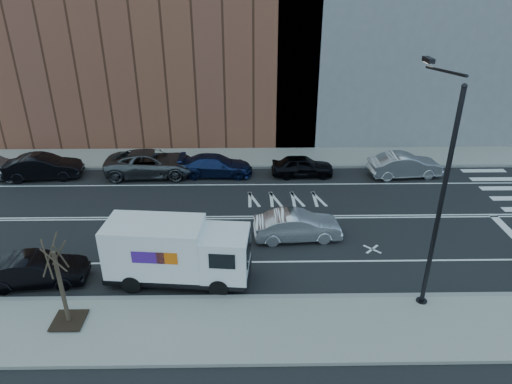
{
  "coord_description": "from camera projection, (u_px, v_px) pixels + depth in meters",
  "views": [
    {
      "loc": [
        -0.01,
        -22.11,
        12.34
      ],
      "look_at": [
        0.34,
        0.35,
        1.4
      ],
      "focal_mm": 32.0,
      "sensor_mm": 36.0,
      "label": 1
    }
  ],
  "objects": [
    {
      "name": "ground",
      "position": [
        250.0,
        217.0,
        25.27
      ],
      "size": [
        120.0,
        120.0,
        0.0
      ],
      "primitive_type": "plane",
      "color": "black",
      "rests_on": "ground"
    },
    {
      "name": "sidewalk_near",
      "position": [
        251.0,
        329.0,
        17.33
      ],
      "size": [
        44.0,
        3.6,
        0.15
      ],
      "primitive_type": "cube",
      "color": "gray",
      "rests_on": "ground"
    },
    {
      "name": "sidewalk_far",
      "position": [
        250.0,
        158.0,
        33.15
      ],
      "size": [
        44.0,
        3.6,
        0.15
      ],
      "primitive_type": "cube",
      "color": "gray",
      "rests_on": "ground"
    },
    {
      "name": "curb_near",
      "position": [
        251.0,
        298.0,
        18.94
      ],
      "size": [
        44.0,
        0.25,
        0.17
      ],
      "primitive_type": "cube",
      "color": "gray",
      "rests_on": "ground"
    },
    {
      "name": "curb_far",
      "position": [
        250.0,
        167.0,
        31.53
      ],
      "size": [
        44.0,
        0.25,
        0.17
      ],
      "primitive_type": "cube",
      "color": "gray",
      "rests_on": "ground"
    },
    {
      "name": "road_markings",
      "position": [
        250.0,
        217.0,
        25.27
      ],
      "size": [
        40.0,
        8.6,
        0.01
      ],
      "primitive_type": null,
      "color": "white",
      "rests_on": "ground"
    },
    {
      "name": "streetlight",
      "position": [
        438.0,
        187.0,
        16.93
      ],
      "size": [
        0.44,
        4.02,
        9.34
      ],
      "color": "black",
      "rests_on": "ground"
    },
    {
      "name": "street_tree",
      "position": [
        63.0,
        295.0,
        16.99
      ],
      "size": [
        1.2,
        1.2,
        3.75
      ],
      "color": "black",
      "rests_on": "ground"
    },
    {
      "name": "fedex_van",
      "position": [
        177.0,
        251.0,
        19.54
      ],
      "size": [
        6.35,
        2.66,
        2.83
      ],
      "rotation": [
        0.0,
        0.0,
        -0.09
      ],
      "color": "black",
      "rests_on": "ground"
    },
    {
      "name": "far_parked_b",
      "position": [
        43.0,
        167.0,
        29.75
      ],
      "size": [
        4.95,
        2.18,
        1.58
      ],
      "primitive_type": "imported",
      "rotation": [
        0.0,
        0.0,
        1.68
      ],
      "color": "black",
      "rests_on": "ground"
    },
    {
      "name": "far_parked_c",
      "position": [
        151.0,
        163.0,
        30.19
      ],
      "size": [
        6.05,
        2.92,
        1.66
      ],
      "primitive_type": "imported",
      "rotation": [
        0.0,
        0.0,
        1.6
      ],
      "color": "#4B4E53",
      "rests_on": "ground"
    },
    {
      "name": "far_parked_d",
      "position": [
        216.0,
        165.0,
        30.21
      ],
      "size": [
        4.85,
        2.06,
        1.39
      ],
      "primitive_type": "imported",
      "rotation": [
        0.0,
        0.0,
        1.55
      ],
      "color": "#16234E",
      "rests_on": "ground"
    },
    {
      "name": "far_parked_e",
      "position": [
        302.0,
        166.0,
        30.13
      ],
      "size": [
        4.09,
        1.68,
        1.39
      ],
      "primitive_type": "imported",
      "rotation": [
        0.0,
        0.0,
        1.58
      ],
      "color": "black",
      "rests_on": "ground"
    },
    {
      "name": "far_parked_f",
      "position": [
        405.0,
        165.0,
        30.01
      ],
      "size": [
        4.86,
        2.1,
        1.56
      ],
      "primitive_type": "imported",
      "rotation": [
        0.0,
        0.0,
        1.67
      ],
      "color": "#A8A9AD",
      "rests_on": "ground"
    },
    {
      "name": "driving_sedan",
      "position": [
        297.0,
        226.0,
        23.01
      ],
      "size": [
        4.49,
        1.84,
        1.45
      ],
      "primitive_type": "imported",
      "rotation": [
        0.0,
        0.0,
        1.64
      ],
      "color": "silver",
      "rests_on": "ground"
    },
    {
      "name": "near_parked_rear_a",
      "position": [
        37.0,
        270.0,
        19.67
      ],
      "size": [
        4.31,
        1.88,
        1.38
      ],
      "primitive_type": "imported",
      "rotation": [
        0.0,
        0.0,
        1.67
      ],
      "color": "black",
      "rests_on": "ground"
    }
  ]
}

